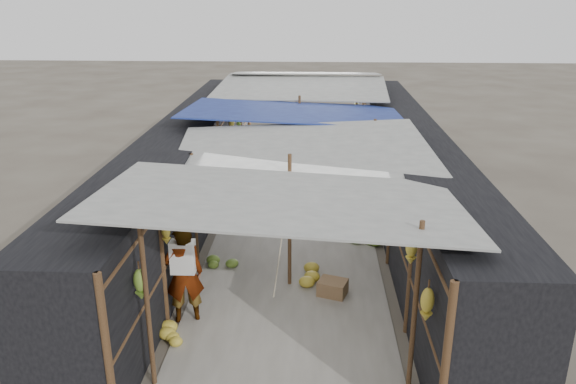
% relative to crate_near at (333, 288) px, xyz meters
% --- Properties ---
extents(aisle_slab, '(3.60, 16.00, 0.02)m').
position_rel_crate_near_xyz_m(aisle_slab, '(-0.81, 3.87, -0.14)').
color(aisle_slab, '#9E998E').
rests_on(aisle_slab, ground).
extents(stall_left, '(1.40, 15.00, 2.30)m').
position_rel_crate_near_xyz_m(stall_left, '(-3.51, 3.87, 1.00)').
color(stall_left, black).
rests_on(stall_left, ground).
extents(stall_right, '(1.40, 15.00, 2.30)m').
position_rel_crate_near_xyz_m(stall_right, '(1.89, 3.87, 1.00)').
color(stall_right, black).
rests_on(stall_right, ground).
extents(crate_near, '(0.60, 0.54, 0.30)m').
position_rel_crate_near_xyz_m(crate_near, '(0.00, 0.00, 0.00)').
color(crate_near, '#976B4D').
rests_on(crate_near, ground).
extents(crate_mid, '(0.53, 0.45, 0.30)m').
position_rel_crate_near_xyz_m(crate_mid, '(-0.15, 3.75, -0.00)').
color(crate_mid, '#976B4D').
rests_on(crate_mid, ground).
extents(crate_back, '(0.44, 0.37, 0.27)m').
position_rel_crate_near_xyz_m(crate_back, '(-1.29, 4.76, -0.02)').
color(crate_back, '#976B4D').
rests_on(crate_back, ground).
extents(black_basin, '(0.64, 0.64, 0.19)m').
position_rel_crate_near_xyz_m(black_basin, '(0.77, 5.79, -0.05)').
color(black_basin, black).
rests_on(black_basin, ground).
extents(vendor_elderly, '(0.73, 0.57, 1.75)m').
position_rel_crate_near_xyz_m(vendor_elderly, '(-2.51, -0.94, 0.72)').
color(vendor_elderly, silver).
rests_on(vendor_elderly, ground).
extents(shopper_blue, '(0.74, 0.58, 1.52)m').
position_rel_crate_near_xyz_m(shopper_blue, '(-1.87, 4.82, 0.61)').
color(shopper_blue, '#1E4898').
rests_on(shopper_blue, ground).
extents(vendor_seated, '(0.43, 0.62, 0.89)m').
position_rel_crate_near_xyz_m(vendor_seated, '(-0.05, 3.78, 0.29)').
color(vendor_seated, '#44403A').
rests_on(vendor_seated, ground).
extents(market_canopy, '(5.62, 15.20, 2.77)m').
position_rel_crate_near_xyz_m(market_canopy, '(-0.79, 4.20, 2.26)').
color(market_canopy, brown).
rests_on(market_canopy, ground).
extents(hanging_bananas, '(3.95, 13.96, 0.76)m').
position_rel_crate_near_xyz_m(hanging_bananas, '(-0.77, 3.80, 1.53)').
color(hanging_bananas, olive).
rests_on(hanging_bananas, ground).
extents(floor_bananas, '(3.77, 10.29, 0.36)m').
position_rel_crate_near_xyz_m(floor_bananas, '(-0.73, 3.11, -0.01)').
color(floor_bananas, olive).
rests_on(floor_bananas, ground).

